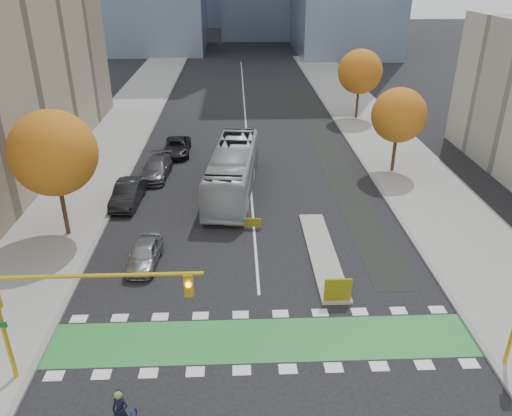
{
  "coord_description": "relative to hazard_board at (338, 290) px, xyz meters",
  "views": [
    {
      "loc": [
        -1.04,
        -16.64,
        15.78
      ],
      "look_at": [
        0.02,
        9.39,
        3.0
      ],
      "focal_mm": 35.0,
      "sensor_mm": 36.0,
      "label": 1
    }
  ],
  "objects": [
    {
      "name": "hazard_board",
      "position": [
        0.0,
        0.0,
        0.0
      ],
      "size": [
        1.4,
        0.12,
        1.3
      ],
      "primitive_type": "cube",
      "color": "yellow",
      "rests_on": "median_island"
    },
    {
      "name": "tree_west",
      "position": [
        -16.0,
        7.8,
        4.82
      ],
      "size": [
        5.2,
        5.2,
        8.22
      ],
      "color": "#332114",
      "rests_on": "ground"
    },
    {
      "name": "bike_crossing",
      "position": [
        -4.0,
        -2.7,
        -0.79
      ],
      "size": [
        20.0,
        3.0,
        0.01
      ],
      "primitive_type": "cube",
      "color": "#2A8034",
      "rests_on": "ground"
    },
    {
      "name": "bike_lane_paint",
      "position": [
        3.5,
        25.8,
        -0.8
      ],
      "size": [
        2.5,
        50.0,
        0.01
      ],
      "primitive_type": "cube",
      "color": "black",
      "rests_on": "ground"
    },
    {
      "name": "parked_car_d",
      "position": [
        -10.52,
        22.94,
        -0.1
      ],
      "size": [
        2.42,
        5.06,
        1.39
      ],
      "primitive_type": "imported",
      "rotation": [
        0.0,
        0.0,
        0.02
      ],
      "color": "black",
      "rests_on": "ground"
    },
    {
      "name": "curb_east",
      "position": [
        6.0,
        15.8,
        -0.73
      ],
      "size": [
        0.3,
        120.0,
        0.16
      ],
      "primitive_type": "cube",
      "color": "gray",
      "rests_on": "ground"
    },
    {
      "name": "sidewalk_east",
      "position": [
        9.5,
        15.8,
        -0.73
      ],
      "size": [
        7.0,
        120.0,
        0.15
      ],
      "primitive_type": "cube",
      "color": "gray",
      "rests_on": "ground"
    },
    {
      "name": "median_island",
      "position": [
        0.0,
        4.8,
        -0.72
      ],
      "size": [
        1.6,
        10.0,
        0.16
      ],
      "primitive_type": "cube",
      "color": "gray",
      "rests_on": "ground"
    },
    {
      "name": "tree_east_near",
      "position": [
        8.0,
        17.8,
        4.06
      ],
      "size": [
        4.4,
        4.4,
        7.08
      ],
      "color": "#332114",
      "rests_on": "ground"
    },
    {
      "name": "tree_east_far",
      "position": [
        8.5,
        33.8,
        4.44
      ],
      "size": [
        4.8,
        4.8,
        7.65
      ],
      "color": "#332114",
      "rests_on": "ground"
    },
    {
      "name": "parked_car_c",
      "position": [
        -11.68,
        17.46,
        -0.05
      ],
      "size": [
        2.44,
        5.29,
        1.5
      ],
      "primitive_type": "imported",
      "rotation": [
        0.0,
        0.0,
        -0.07
      ],
      "color": "#4A494E",
      "rests_on": "ground"
    },
    {
      "name": "sidewalk_west",
      "position": [
        -17.5,
        15.8,
        -0.73
      ],
      "size": [
        7.0,
        120.0,
        0.15
      ],
      "primitive_type": "cube",
      "color": "gray",
      "rests_on": "ground"
    },
    {
      "name": "centre_line",
      "position": [
        -4.0,
        35.8,
        -0.8
      ],
      "size": [
        0.15,
        70.0,
        0.01
      ],
      "primitive_type": "cube",
      "color": "silver",
      "rests_on": "ground"
    },
    {
      "name": "bus",
      "position": [
        -5.38,
        14.28,
        0.95
      ],
      "size": [
        4.35,
        12.8,
        3.49
      ],
      "primitive_type": "imported",
      "rotation": [
        0.0,
        0.0,
        -0.11
      ],
      "color": "#A7ACAE",
      "rests_on": "ground"
    },
    {
      "name": "parked_car_b",
      "position": [
        -13.0,
        12.46,
        0.01
      ],
      "size": [
        2.02,
        5.02,
        1.62
      ],
      "primitive_type": "imported",
      "rotation": [
        0.0,
        0.0,
        -0.06
      ],
      "color": "black",
      "rests_on": "ground"
    },
    {
      "name": "curb_west",
      "position": [
        -14.0,
        15.8,
        -0.73
      ],
      "size": [
        0.3,
        120.0,
        0.16
      ],
      "primitive_type": "cube",
      "color": "gray",
      "rests_on": "ground"
    },
    {
      "name": "traffic_signal_west",
      "position": [
        -11.93,
        -4.71,
        3.23
      ],
      "size": [
        8.53,
        0.56,
        5.2
      ],
      "color": "#BF9914",
      "rests_on": "ground"
    },
    {
      "name": "ground",
      "position": [
        -4.0,
        -4.2,
        -0.8
      ],
      "size": [
        300.0,
        300.0,
        0.0
      ],
      "primitive_type": "plane",
      "color": "black",
      "rests_on": "ground"
    },
    {
      "name": "parked_car_a",
      "position": [
        -10.5,
        4.12,
        -0.11
      ],
      "size": [
        1.91,
        4.18,
        1.39
      ],
      "primitive_type": "imported",
      "rotation": [
        0.0,
        0.0,
        -0.07
      ],
      "color": "gray",
      "rests_on": "ground"
    }
  ]
}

